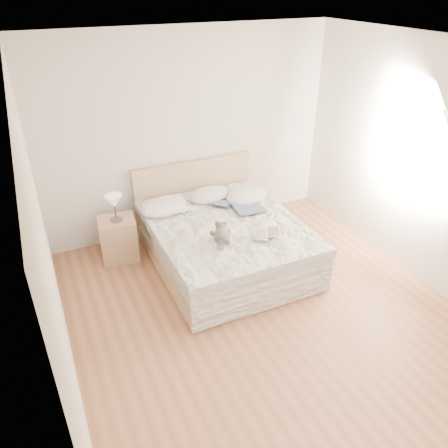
{
  "coord_description": "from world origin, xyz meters",
  "views": [
    {
      "loc": [
        -1.94,
        -3.04,
        3.2
      ],
      "look_at": [
        -0.05,
        1.05,
        0.62
      ],
      "focal_mm": 35.0,
      "sensor_mm": 36.0,
      "label": 1
    }
  ],
  "objects_px": {
    "childrens_book": "(267,234)",
    "bed": "(223,240)",
    "nightstand": "(119,239)",
    "table_lamp": "(114,203)",
    "teddy_bear": "(222,240)",
    "photo_book": "(176,210)"
  },
  "relations": [
    {
      "from": "bed",
      "to": "nightstand",
      "type": "xyz_separation_m",
      "value": [
        -1.18,
        0.61,
        -0.03
      ]
    },
    {
      "from": "table_lamp",
      "to": "teddy_bear",
      "type": "bearing_deg",
      "value": -49.28
    },
    {
      "from": "table_lamp",
      "to": "photo_book",
      "type": "bearing_deg",
      "value": -13.31
    },
    {
      "from": "table_lamp",
      "to": "childrens_book",
      "type": "xyz_separation_m",
      "value": [
        1.47,
        -1.16,
        -0.17
      ]
    },
    {
      "from": "nightstand",
      "to": "photo_book",
      "type": "bearing_deg",
      "value": -14.5
    },
    {
      "from": "bed",
      "to": "photo_book",
      "type": "relative_size",
      "value": 7.21
    },
    {
      "from": "table_lamp",
      "to": "nightstand",
      "type": "bearing_deg",
      "value": 99.76
    },
    {
      "from": "nightstand",
      "to": "childrens_book",
      "type": "relative_size",
      "value": 1.68
    },
    {
      "from": "nightstand",
      "to": "teddy_bear",
      "type": "distance_m",
      "value": 1.49
    },
    {
      "from": "photo_book",
      "to": "teddy_bear",
      "type": "height_order",
      "value": "teddy_bear"
    },
    {
      "from": "childrens_book",
      "to": "bed",
      "type": "bearing_deg",
      "value": 144.88
    },
    {
      "from": "bed",
      "to": "table_lamp",
      "type": "xyz_separation_m",
      "value": [
        -1.18,
        0.59,
        0.5
      ]
    },
    {
      "from": "bed",
      "to": "nightstand",
      "type": "height_order",
      "value": "bed"
    },
    {
      "from": "table_lamp",
      "to": "bed",
      "type": "bearing_deg",
      "value": -26.68
    },
    {
      "from": "photo_book",
      "to": "childrens_book",
      "type": "xyz_separation_m",
      "value": [
        0.75,
        -0.98,
        0.0
      ]
    },
    {
      "from": "childrens_book",
      "to": "teddy_bear",
      "type": "xyz_separation_m",
      "value": [
        -0.54,
        0.07,
        0.02
      ]
    },
    {
      "from": "photo_book",
      "to": "bed",
      "type": "bearing_deg",
      "value": -69.25
    },
    {
      "from": "table_lamp",
      "to": "photo_book",
      "type": "distance_m",
      "value": 0.76
    },
    {
      "from": "nightstand",
      "to": "teddy_bear",
      "type": "relative_size",
      "value": 1.87
    },
    {
      "from": "photo_book",
      "to": "childrens_book",
      "type": "bearing_deg",
      "value": -79.28
    },
    {
      "from": "nightstand",
      "to": "teddy_bear",
      "type": "height_order",
      "value": "teddy_bear"
    },
    {
      "from": "bed",
      "to": "teddy_bear",
      "type": "relative_size",
      "value": 7.16
    }
  ]
}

